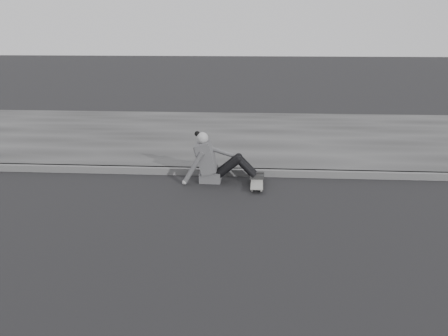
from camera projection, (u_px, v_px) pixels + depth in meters
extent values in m
plane|color=black|center=(209.00, 232.00, 6.48)|extent=(80.00, 80.00, 0.00)
cube|color=#545454|center=(224.00, 172.00, 8.94)|extent=(24.00, 0.16, 0.12)
cube|color=#373737|center=(233.00, 136.00, 11.83)|extent=(24.00, 6.00, 0.12)
cylinder|color=#A2A19C|center=(252.00, 190.00, 8.04)|extent=(0.03, 0.05, 0.05)
cylinder|color=#A2A19C|center=(261.00, 190.00, 8.03)|extent=(0.03, 0.05, 0.05)
cylinder|color=#A2A19C|center=(253.00, 181.00, 8.54)|extent=(0.03, 0.05, 0.05)
cylinder|color=#A2A19C|center=(261.00, 181.00, 8.53)|extent=(0.03, 0.05, 0.05)
cube|color=#323235|center=(257.00, 189.00, 8.03)|extent=(0.16, 0.04, 0.03)
cube|color=#323235|center=(257.00, 179.00, 8.53)|extent=(0.16, 0.04, 0.03)
cube|color=gray|center=(257.00, 182.00, 8.27)|extent=(0.20, 0.78, 0.02)
cube|color=#4B4B4D|center=(210.00, 176.00, 8.56)|extent=(0.36, 0.34, 0.18)
cube|color=#4B4B4D|center=(206.00, 157.00, 8.48)|extent=(0.37, 0.40, 0.57)
cube|color=#4B4B4D|center=(198.00, 150.00, 8.45)|extent=(0.14, 0.30, 0.20)
cylinder|color=#999999|center=(203.00, 143.00, 8.41)|extent=(0.09, 0.09, 0.08)
sphere|color=#999999|center=(202.00, 138.00, 8.39)|extent=(0.20, 0.20, 0.20)
sphere|color=black|center=(197.00, 134.00, 8.40)|extent=(0.09, 0.09, 0.09)
cylinder|color=black|center=(228.00, 167.00, 8.40)|extent=(0.43, 0.13, 0.39)
cylinder|color=black|center=(229.00, 164.00, 8.58)|extent=(0.43, 0.13, 0.39)
cylinder|color=black|center=(246.00, 168.00, 8.38)|extent=(0.35, 0.11, 0.36)
cylinder|color=black|center=(246.00, 165.00, 8.56)|extent=(0.35, 0.11, 0.36)
sphere|color=black|center=(238.00, 160.00, 8.35)|extent=(0.13, 0.13, 0.13)
sphere|color=black|center=(239.00, 157.00, 8.53)|extent=(0.13, 0.13, 0.13)
cube|color=black|center=(257.00, 177.00, 8.41)|extent=(0.24, 0.08, 0.07)
cube|color=black|center=(257.00, 174.00, 8.59)|extent=(0.24, 0.08, 0.07)
cylinder|color=#4B4B4D|center=(193.00, 168.00, 8.33)|extent=(0.38, 0.08, 0.58)
sphere|color=#999999|center=(184.00, 182.00, 8.40)|extent=(0.08, 0.08, 0.08)
cylinder|color=#4B4B4D|center=(221.00, 152.00, 8.60)|extent=(0.48, 0.08, 0.21)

